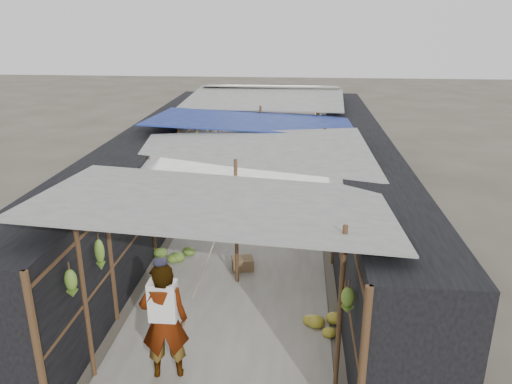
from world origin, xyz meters
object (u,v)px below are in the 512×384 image
(black_basin, at_px, (306,210))
(vendor_seated, at_px, (299,162))
(shopper_blue, at_px, (225,194))
(vendor_elderly, at_px, (164,321))
(crate_near, at_px, (243,264))

(black_basin, distance_m, vendor_seated, 3.52)
(black_basin, height_order, shopper_blue, shopper_blue)
(shopper_blue, bearing_deg, vendor_seated, 45.21)
(black_basin, xyz_separation_m, vendor_elderly, (-2.12, -6.82, 0.87))
(shopper_blue, height_order, vendor_seated, shopper_blue)
(crate_near, distance_m, vendor_seated, 6.99)
(crate_near, xyz_separation_m, vendor_seated, (1.14, 6.89, 0.34))
(crate_near, relative_size, vendor_seated, 0.47)
(crate_near, height_order, vendor_elderly, vendor_elderly)
(vendor_elderly, bearing_deg, black_basin, -118.92)
(crate_near, height_order, vendor_seated, vendor_seated)
(vendor_seated, bearing_deg, shopper_blue, -33.70)
(vendor_seated, bearing_deg, vendor_elderly, -18.65)
(shopper_blue, bearing_deg, crate_near, -93.74)
(crate_near, xyz_separation_m, black_basin, (1.37, 3.40, -0.05))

